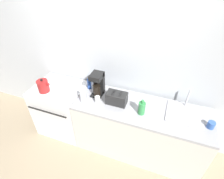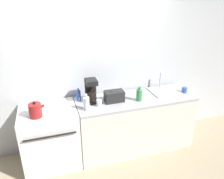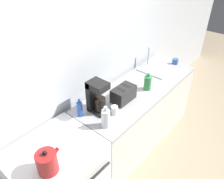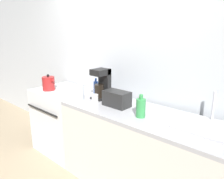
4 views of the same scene
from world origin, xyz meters
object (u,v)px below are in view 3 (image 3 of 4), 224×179
(coffee_maker, at_px, (97,96))
(bottle_green, at_px, (148,83))
(kettle, at_px, (47,162))
(cup_white, at_px, (114,110))
(bottle_clear, at_px, (106,118))
(bottle_blue, at_px, (80,109))
(toaster, at_px, (123,94))
(cup_blue, at_px, (175,61))

(coffee_maker, distance_m, bottle_green, 0.72)
(kettle, bearing_deg, cup_white, 2.88)
(bottle_clear, relative_size, bottle_blue, 1.15)
(toaster, bearing_deg, kettle, -173.72)
(bottle_green, bearing_deg, toaster, 167.12)
(bottle_green, height_order, bottle_clear, bottle_clear)
(bottle_clear, distance_m, cup_white, 0.21)
(kettle, xyz_separation_m, toaster, (1.11, 0.12, -0.01))
(toaster, bearing_deg, cup_blue, -1.72)
(coffee_maker, xyz_separation_m, cup_blue, (1.52, -0.14, -0.14))
(coffee_maker, height_order, bottle_clear, coffee_maker)
(bottle_blue, bearing_deg, cup_white, -45.90)
(bottle_clear, xyz_separation_m, cup_white, (0.19, 0.05, -0.05))
(toaster, height_order, cup_white, toaster)
(coffee_maker, bearing_deg, bottle_green, -15.33)
(kettle, height_order, coffee_maker, coffee_maker)
(bottle_blue, bearing_deg, coffee_maker, -21.75)
(toaster, relative_size, coffee_maker, 0.80)
(bottle_green, bearing_deg, bottle_blue, 163.31)
(bottle_green, relative_size, cup_blue, 2.53)
(bottle_clear, distance_m, bottle_blue, 0.31)
(toaster, relative_size, bottle_blue, 1.39)
(cup_white, bearing_deg, coffee_maker, 110.52)
(bottle_green, distance_m, cup_blue, 0.83)
(coffee_maker, bearing_deg, bottle_blue, 158.25)
(coffee_maker, height_order, cup_blue, coffee_maker)
(coffee_maker, distance_m, cup_blue, 1.53)
(bottle_blue, height_order, cup_white, bottle_blue)
(bottle_clear, relative_size, cup_white, 2.43)
(toaster, relative_size, cup_blue, 3.29)
(kettle, height_order, bottle_blue, kettle)
(cup_blue, bearing_deg, bottle_green, -176.68)
(bottle_green, relative_size, bottle_clear, 0.93)
(bottle_clear, height_order, cup_white, bottle_clear)
(kettle, height_order, bottle_clear, bottle_clear)
(toaster, height_order, cup_blue, toaster)
(kettle, bearing_deg, bottle_green, 1.49)
(toaster, xyz_separation_m, coffee_maker, (-0.32, 0.11, 0.10))
(bottle_green, distance_m, bottle_clear, 0.81)
(cup_blue, bearing_deg, coffee_maker, 174.69)
(toaster, relative_size, bottle_clear, 1.21)
(bottle_clear, relative_size, cup_blue, 2.72)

